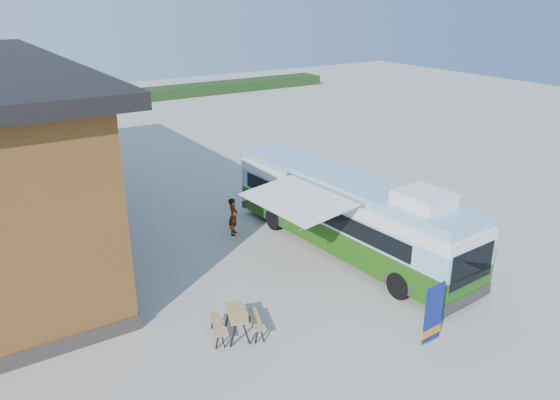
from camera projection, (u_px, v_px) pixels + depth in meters
ground at (306, 275)px, 20.60m from camera, size 100.00×100.00×0.00m
hedge at (150, 94)px, 54.29m from camera, size 40.00×3.00×1.00m
bus at (348, 211)px, 21.95m from camera, size 3.24×11.98×3.64m
awning at (301, 202)px, 20.42m from camera, size 2.95×4.44×0.53m
banner at (433, 318)px, 16.44m from camera, size 0.84×0.22×1.93m
picnic_table at (237, 318)px, 16.75m from camera, size 1.82×1.72×0.84m
person_a at (233, 216)px, 23.78m from camera, size 0.70×0.73×1.68m
person_b at (79, 188)px, 27.04m from camera, size 1.01×1.10×1.85m
slurry_tanker at (69, 181)px, 26.60m from camera, size 2.36×6.50×2.40m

